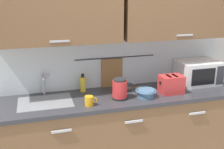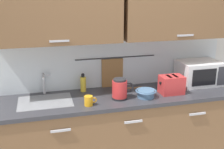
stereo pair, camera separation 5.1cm
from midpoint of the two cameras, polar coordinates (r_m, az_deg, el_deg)
The scene contains 10 objects.
counter_unit at distance 3.11m, azimuth 2.64°, elevation -11.77°, with size 2.53×0.64×0.90m.
back_wall_assembly at distance 2.98m, azimuth 1.77°, elevation 8.72°, with size 3.70×0.41×2.50m.
sink_faucet at distance 2.96m, azimuth -13.25°, elevation -1.30°, with size 0.09×0.17×0.22m.
microwave at distance 3.35m, azimuth 17.67°, elevation 0.33°, with size 0.46×0.35×0.27m.
electric_kettle at distance 2.78m, azimuth 2.17°, elevation -2.98°, with size 0.23×0.16×0.21m.
dish_soap_bottle at distance 3.00m, azimuth -5.42°, elevation -1.86°, with size 0.06×0.06×0.20m.
mug_near_sink at distance 2.65m, azimuth -4.19°, elevation -5.36°, with size 0.12×0.08×0.09m.
mixing_bowl at distance 2.86m, azimuth 7.42°, elevation -3.78°, with size 0.21×0.21×0.08m.
toaster at distance 3.00m, azimuth 12.51°, elevation -2.02°, with size 0.26×0.17×0.19m.
wooden_spoon at distance 3.11m, azimuth 4.85°, elevation -2.71°, with size 0.28×0.06×0.01m.
Camera 2 is at (-0.81, -2.30, 1.96)m, focal length 44.86 mm.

